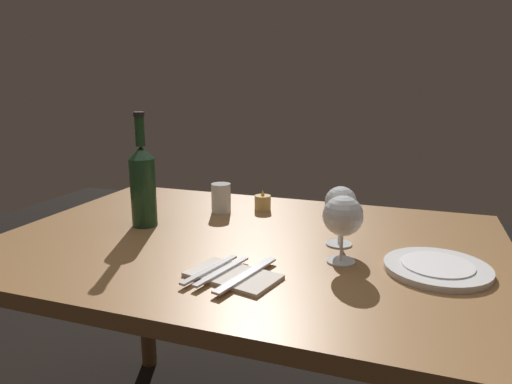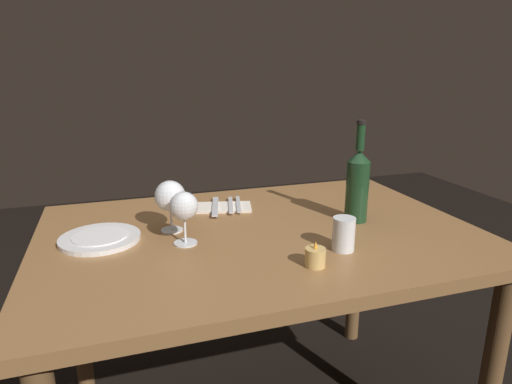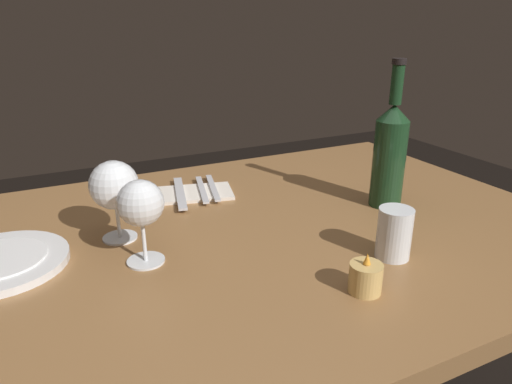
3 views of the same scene
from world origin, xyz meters
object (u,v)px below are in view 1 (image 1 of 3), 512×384
at_px(water_tumbler, 221,200).
at_px(fork_inner, 222,271).
at_px(wine_glass_left, 343,217).
at_px(fork_outer, 211,270).
at_px(wine_glass_right, 341,204).
at_px(votive_candle, 263,203).
at_px(folded_napkin, 233,276).
at_px(dinner_plate, 437,268).
at_px(table_knife, 246,275).
at_px(wine_bottle, 143,184).

height_order(water_tumbler, fork_inner, water_tumbler).
distance_m(wine_glass_left, fork_outer, 0.31).
relative_size(wine_glass_right, votive_candle, 2.26).
bearing_deg(folded_napkin, wine_glass_left, 38.51).
xyz_separation_m(votive_candle, folded_napkin, (0.11, -0.52, -0.02)).
bearing_deg(water_tumbler, fork_outer, -69.15).
xyz_separation_m(votive_candle, dinner_plate, (0.51, -0.34, -0.02)).
relative_size(wine_glass_right, water_tumbler, 1.64).
height_order(wine_glass_right, folded_napkin, wine_glass_right).
xyz_separation_m(wine_glass_right, water_tumbler, (-0.40, 0.18, -0.07)).
bearing_deg(wine_glass_left, votive_candle, 130.75).
distance_m(wine_glass_right, table_knife, 0.33).
bearing_deg(fork_inner, wine_glass_right, 53.32).
height_order(wine_bottle, votive_candle, wine_bottle).
xyz_separation_m(wine_glass_left, fork_outer, (-0.25, -0.16, -0.10)).
bearing_deg(wine_bottle, wine_glass_left, -9.03).
distance_m(folded_napkin, fork_inner, 0.03).
bearing_deg(votive_candle, dinner_plate, -33.49).
height_order(wine_glass_left, fork_outer, wine_glass_left).
relative_size(wine_glass_left, dinner_plate, 0.69).
bearing_deg(fork_outer, fork_inner, 0.00).
distance_m(fork_outer, table_knife, 0.08).
bearing_deg(water_tumbler, wine_glass_left, -34.34).
distance_m(water_tumbler, fork_inner, 0.49).
bearing_deg(folded_napkin, votive_candle, 101.56).
bearing_deg(wine_glass_right, fork_outer, -129.91).
bearing_deg(fork_inner, folded_napkin, 0.00).
height_order(votive_candle, folded_napkin, votive_candle).
bearing_deg(fork_outer, water_tumbler, 110.85).
xyz_separation_m(wine_glass_left, dinner_plate, (0.21, 0.02, -0.10)).
bearing_deg(wine_glass_left, fork_outer, -147.48).
xyz_separation_m(water_tumbler, votive_candle, (0.12, 0.07, -0.02)).
distance_m(wine_glass_right, wine_bottle, 0.55).
height_order(dinner_plate, fork_inner, dinner_plate).
height_order(wine_glass_left, wine_bottle, wine_bottle).
xyz_separation_m(wine_glass_left, folded_napkin, (-0.20, -0.16, -0.10)).
relative_size(wine_glass_left, wine_glass_right, 1.03).
distance_m(wine_bottle, table_knife, 0.49).
height_order(wine_glass_right, dinner_plate, wine_glass_right).
bearing_deg(votive_candle, folded_napkin, -78.44).
xyz_separation_m(votive_candle, table_knife, (0.14, -0.52, -0.01)).
relative_size(water_tumbler, fork_inner, 0.52).
distance_m(votive_candle, fork_outer, 0.52).
bearing_deg(table_knife, wine_bottle, 148.05).
distance_m(folded_napkin, table_knife, 0.03).
bearing_deg(dinner_plate, fork_outer, -158.84).
distance_m(wine_bottle, folded_napkin, 0.47).
distance_m(water_tumbler, folded_napkin, 0.50).
bearing_deg(wine_bottle, folded_napkin, -33.97).
bearing_deg(folded_napkin, wine_bottle, 146.03).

